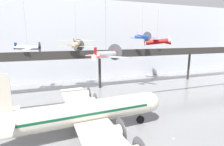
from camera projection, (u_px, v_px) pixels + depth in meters
The scene contains 9 objects.
hangar_back_wall at pixel (90, 41), 56.65m from camera, with size 140.00×3.00×25.18m.
mezzanine_walkway at pixel (100, 56), 45.67m from camera, with size 110.00×3.20×10.57m.
airliner_silver_main at pixel (82, 113), 24.24m from camera, with size 25.61×29.12×9.73m.
suspended_plane_white_twin at pixel (28, 48), 40.78m from camera, with size 5.98×7.26×11.38m.
suspended_plane_silver_racer at pixel (106, 55), 28.84m from camera, with size 6.84×7.04×11.82m.
suspended_plane_red_highwing at pixel (157, 42), 51.95m from camera, with size 8.30×9.43×10.52m.
suspended_plane_cream_biplane at pixel (76, 44), 43.25m from camera, with size 9.05×7.63×11.53m.
suspended_plane_blue_trainer at pixel (142, 37), 43.22m from camera, with size 5.81×6.46×8.96m.
stanchion_barrier at pixel (174, 136), 24.14m from camera, with size 0.36×0.36×1.08m.
Camera 1 is at (-12.19, -13.81, 13.84)m, focal length 28.00 mm.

